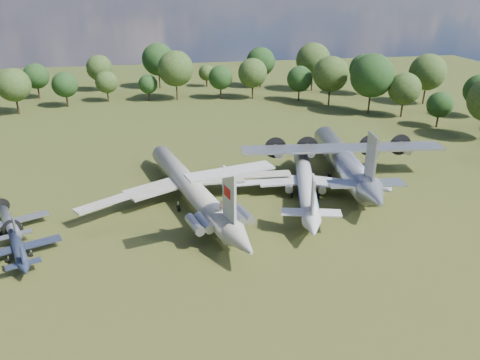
{
  "coord_description": "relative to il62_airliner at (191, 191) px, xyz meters",
  "views": [
    {
      "loc": [
        -2.68,
        -70.45,
        35.21
      ],
      "look_at": [
        10.41,
        -1.08,
        5.0
      ],
      "focal_mm": 35.0,
      "sensor_mm": 36.0,
      "label": 1
    }
  ],
  "objects": [
    {
      "name": "an12_transport",
      "position": [
        29.85,
        6.3,
        0.44
      ],
      "size": [
        43.52,
        47.55,
        5.72
      ],
      "primitive_type": null,
      "rotation": [
        0.0,
        0.0,
        -0.11
      ],
      "color": "#ADB0B5",
      "rests_on": "ground"
    },
    {
      "name": "small_prop_west",
      "position": [
        -24.7,
        -12.76,
        -1.29
      ],
      "size": [
        15.99,
        18.42,
        2.27
      ],
      "primitive_type": null,
      "rotation": [
        0.0,
        0.0,
        0.36
      ],
      "color": "black",
      "rests_on": "ground"
    },
    {
      "name": "person_on_il62",
      "position": [
        3.29,
        -13.14,
        3.24
      ],
      "size": [
        0.71,
        0.67,
        1.63
      ],
      "primitive_type": "imported",
      "rotation": [
        0.0,
        0.0,
        3.79
      ],
      "color": "#9C714F",
      "rests_on": "il62_airliner"
    },
    {
      "name": "tu104_jet",
      "position": [
        20.06,
        -0.81,
        -0.45
      ],
      "size": [
        38.38,
        45.45,
        3.93
      ],
      "primitive_type": null,
      "rotation": [
        0.0,
        0.0,
        -0.25
      ],
      "color": "silver",
      "rests_on": "ground"
    },
    {
      "name": "small_prop_northwest",
      "position": [
        -27.81,
        -4.67,
        -1.27
      ],
      "size": [
        16.94,
        19.03,
        2.3
      ],
      "primitive_type": null,
      "rotation": [
        0.0,
        0.0,
        0.42
      ],
      "color": "#A7AAAF",
      "rests_on": "ground"
    },
    {
      "name": "ground",
      "position": [
        -2.43,
        -1.93,
        -2.42
      ],
      "size": [
        300.0,
        300.0,
        0.0
      ],
      "primitive_type": "plane",
      "color": "#223A13",
      "rests_on": "ground"
    },
    {
      "name": "il62_airliner",
      "position": [
        0.0,
        0.0,
        0.0
      ],
      "size": [
        48.79,
        57.07,
        4.84
      ],
      "primitive_type": null,
      "rotation": [
        0.0,
        0.0,
        0.25
      ],
      "color": "#BBBCB7",
      "rests_on": "ground"
    }
  ]
}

